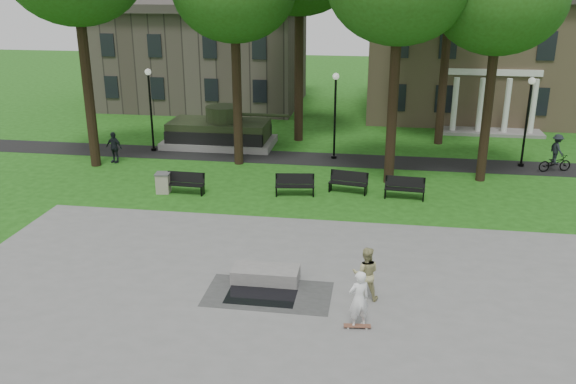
% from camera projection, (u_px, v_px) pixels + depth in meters
% --- Properties ---
extents(ground, '(120.00, 120.00, 0.00)m').
position_uv_depth(ground, '(293.00, 249.00, 22.56)').
color(ground, '#1C4B11').
rests_on(ground, ground).
extents(plaza, '(22.00, 16.00, 0.02)m').
position_uv_depth(plaza, '(269.00, 320.00, 17.89)').
color(plaza, gray).
rests_on(plaza, ground).
extents(footpath, '(44.00, 2.60, 0.01)m').
position_uv_depth(footpath, '(324.00, 159.00, 33.74)').
color(footpath, black).
rests_on(footpath, ground).
extents(building_right, '(17.00, 12.00, 8.60)m').
position_uv_depth(building_right, '(482.00, 54.00, 43.91)').
color(building_right, '#9E8460').
rests_on(building_right, ground).
extents(building_left, '(15.00, 10.00, 7.20)m').
position_uv_depth(building_left, '(203.00, 58.00, 47.65)').
color(building_left, '#4C443D').
rests_on(building_left, ground).
extents(lamp_left, '(0.36, 0.36, 4.73)m').
position_uv_depth(lamp_left, '(150.00, 103.00, 34.53)').
color(lamp_left, black).
rests_on(lamp_left, ground).
extents(lamp_mid, '(0.36, 0.36, 4.73)m').
position_uv_depth(lamp_mid, '(335.00, 109.00, 33.02)').
color(lamp_mid, black).
rests_on(lamp_mid, ground).
extents(lamp_right, '(0.36, 0.36, 4.73)m').
position_uv_depth(lamp_right, '(527.00, 115.00, 31.59)').
color(lamp_right, black).
rests_on(lamp_right, ground).
extents(tank_monument, '(7.45, 3.40, 2.40)m').
position_uv_depth(tank_monument, '(220.00, 132.00, 36.25)').
color(tank_monument, gray).
rests_on(tank_monument, ground).
extents(puddle, '(2.20, 1.20, 0.00)m').
position_uv_depth(puddle, '(261.00, 297.00, 19.17)').
color(puddle, black).
rests_on(puddle, plaza).
extents(concrete_block, '(2.21, 1.02, 0.45)m').
position_uv_depth(concrete_block, '(266.00, 274.00, 20.13)').
color(concrete_block, gray).
rests_on(concrete_block, plaza).
extents(skateboard, '(0.80, 0.28, 0.07)m').
position_uv_depth(skateboard, '(357.00, 327.00, 17.45)').
color(skateboard, brown).
rests_on(skateboard, plaza).
extents(skateboarder, '(0.76, 0.67, 1.75)m').
position_uv_depth(skateboarder, '(359.00, 299.00, 17.26)').
color(skateboarder, white).
rests_on(skateboarder, plaza).
extents(friend_watching, '(0.88, 0.70, 1.74)m').
position_uv_depth(friend_watching, '(366.00, 274.00, 18.77)').
color(friend_watching, tan).
rests_on(friend_watching, plaza).
extents(pedestrian_walker, '(1.07, 0.67, 1.69)m').
position_uv_depth(pedestrian_walker, '(114.00, 147.00, 32.95)').
color(pedestrian_walker, black).
rests_on(pedestrian_walker, ground).
extents(cyclist, '(1.85, 1.11, 1.98)m').
position_uv_depth(cyclist, '(556.00, 156.00, 31.39)').
color(cyclist, black).
rests_on(cyclist, ground).
extents(park_bench_0, '(1.81, 0.59, 1.00)m').
position_uv_depth(park_bench_0, '(185.00, 183.00, 28.27)').
color(park_bench_0, black).
rests_on(park_bench_0, ground).
extents(park_bench_1, '(1.84, 0.76, 1.00)m').
position_uv_depth(park_bench_1, '(295.00, 184.00, 28.04)').
color(park_bench_1, black).
rests_on(park_bench_1, ground).
extents(park_bench_2, '(1.85, 0.84, 1.00)m').
position_uv_depth(park_bench_2, '(348.00, 182.00, 28.42)').
color(park_bench_2, black).
rests_on(park_bench_2, ground).
extents(park_bench_3, '(1.83, 0.65, 1.00)m').
position_uv_depth(park_bench_3, '(405.00, 187.00, 27.63)').
color(park_bench_3, black).
rests_on(park_bench_3, ground).
extents(trash_bin, '(0.72, 0.72, 0.96)m').
position_uv_depth(trash_bin, '(163.00, 183.00, 28.38)').
color(trash_bin, '#A29785').
rests_on(trash_bin, ground).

